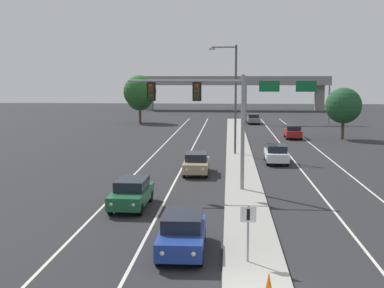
% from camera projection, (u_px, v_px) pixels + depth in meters
% --- Properties ---
extents(median_island, '(2.40, 110.00, 0.15)m').
position_uv_depth(median_island, '(243.00, 183.00, 34.28)').
color(median_island, '#9E9B93').
rests_on(median_island, ground).
extents(lane_stripe_oncoming_center, '(0.14, 100.00, 0.01)m').
position_uv_depth(lane_stripe_oncoming_center, '(183.00, 166.00, 41.55)').
color(lane_stripe_oncoming_center, silver).
rests_on(lane_stripe_oncoming_center, ground).
extents(lane_stripe_receding_center, '(0.14, 100.00, 0.01)m').
position_uv_depth(lane_stripe_receding_center, '(299.00, 167.00, 40.88)').
color(lane_stripe_receding_center, silver).
rests_on(lane_stripe_receding_center, ground).
extents(edge_stripe_left, '(0.14, 100.00, 0.01)m').
position_uv_depth(edge_stripe_left, '(143.00, 166.00, 41.78)').
color(edge_stripe_left, silver).
rests_on(edge_stripe_left, ground).
extents(edge_stripe_right, '(0.14, 100.00, 0.01)m').
position_uv_depth(edge_stripe_right, '(341.00, 168.00, 40.65)').
color(edge_stripe_right, silver).
rests_on(edge_stripe_right, ground).
extents(overhead_signal_mast, '(7.31, 0.44, 7.20)m').
position_uv_depth(overhead_signal_mast, '(206.00, 107.00, 31.74)').
color(overhead_signal_mast, gray).
rests_on(overhead_signal_mast, median_island).
extents(median_sign_post, '(0.60, 0.10, 2.20)m').
position_uv_depth(median_sign_post, '(248.00, 225.00, 19.26)').
color(median_sign_post, gray).
rests_on(median_sign_post, median_island).
extents(street_lamp_median, '(2.58, 0.28, 10.00)m').
position_uv_depth(street_lamp_median, '(233.00, 93.00, 46.82)').
color(street_lamp_median, '#4C4C51').
rests_on(street_lamp_median, median_island).
extents(car_oncoming_blue, '(1.88, 4.49, 1.58)m').
position_uv_depth(car_oncoming_blue, '(182.00, 233.00, 20.84)').
color(car_oncoming_blue, navy).
rests_on(car_oncoming_blue, ground).
extents(car_oncoming_green, '(1.90, 4.50, 1.58)m').
position_uv_depth(car_oncoming_green, '(131.00, 193.00, 28.09)').
color(car_oncoming_green, '#195633').
rests_on(car_oncoming_green, ground).
extents(car_oncoming_tan, '(1.85, 4.48, 1.58)m').
position_uv_depth(car_oncoming_tan, '(196.00, 163.00, 38.07)').
color(car_oncoming_tan, tan).
rests_on(car_oncoming_tan, ground).
extents(car_receding_white, '(1.86, 4.48, 1.58)m').
position_uv_depth(car_receding_white, '(276.00, 153.00, 42.91)').
color(car_receding_white, silver).
rests_on(car_receding_white, ground).
extents(car_receding_red, '(1.92, 4.51, 1.58)m').
position_uv_depth(car_receding_red, '(293.00, 132.00, 60.58)').
color(car_receding_red, maroon).
rests_on(car_receding_red, ground).
extents(car_receding_grey, '(1.87, 4.49, 1.58)m').
position_uv_depth(car_receding_grey, '(253.00, 119.00, 80.22)').
color(car_receding_grey, slate).
rests_on(car_receding_grey, ground).
extents(traffic_cone_median_nose, '(0.36, 0.36, 0.74)m').
position_uv_depth(traffic_cone_median_nose, '(269.00, 284.00, 16.45)').
color(traffic_cone_median_nose, black).
rests_on(traffic_cone_median_nose, median_island).
extents(highway_sign_gantry, '(13.28, 0.42, 7.50)m').
position_uv_depth(highway_sign_gantry, '(288.00, 85.00, 79.80)').
color(highway_sign_gantry, gray).
rests_on(highway_sign_gantry, ground).
extents(overpass_bridge, '(42.40, 6.40, 7.65)m').
position_uv_depth(overpass_bridge, '(233.00, 85.00, 114.19)').
color(overpass_bridge, gray).
rests_on(overpass_bridge, ground).
extents(tree_far_left_c, '(5.29, 5.29, 7.65)m').
position_uv_depth(tree_far_left_c, '(140.00, 92.00, 81.47)').
color(tree_far_left_c, '#4C3823').
rests_on(tree_far_left_c, ground).
extents(tree_far_right_c, '(4.19, 4.19, 6.07)m').
position_uv_depth(tree_far_right_c, '(344.00, 106.00, 59.45)').
color(tree_far_right_c, '#4C3823').
rests_on(tree_far_right_c, ground).
extents(tree_far_left_b, '(4.31, 4.31, 6.24)m').
position_uv_depth(tree_far_left_b, '(140.00, 97.00, 82.48)').
color(tree_far_left_b, '#4C3823').
rests_on(tree_far_left_b, ground).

